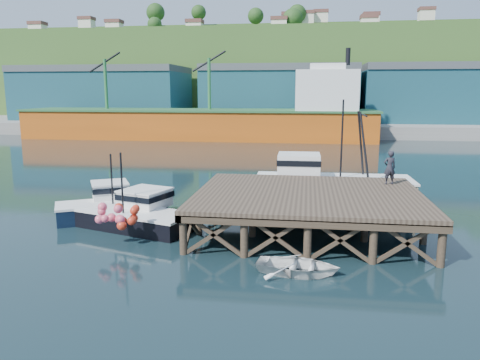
% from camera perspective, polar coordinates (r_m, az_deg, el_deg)
% --- Properties ---
extents(ground, '(300.00, 300.00, 0.00)m').
position_cam_1_polar(ground, '(26.52, -3.82, -5.61)').
color(ground, black).
rests_on(ground, ground).
extents(wharf, '(12.00, 10.00, 2.62)m').
position_cam_1_polar(wharf, '(25.29, 8.32, -1.96)').
color(wharf, brown).
rests_on(wharf, ground).
extents(far_quay, '(160.00, 40.00, 2.00)m').
position_cam_1_polar(far_quay, '(95.24, 5.00, 6.85)').
color(far_quay, gray).
rests_on(far_quay, ground).
extents(warehouse_left, '(32.00, 16.00, 9.00)m').
position_cam_1_polar(warehouse_left, '(98.52, -16.22, 9.80)').
color(warehouse_left, '#1C4B5C').
rests_on(warehouse_left, far_quay).
extents(warehouse_mid, '(28.00, 16.00, 9.00)m').
position_cam_1_polar(warehouse_mid, '(90.03, 4.87, 10.13)').
color(warehouse_mid, '#1C4B5C').
rests_on(warehouse_mid, far_quay).
extents(warehouse_right, '(30.00, 16.00, 9.00)m').
position_cam_1_polar(warehouse_right, '(93.19, 23.87, 9.28)').
color(warehouse_right, '#1C4B5C').
rests_on(warehouse_right, far_quay).
extents(cargo_ship, '(55.50, 10.00, 13.75)m').
position_cam_1_polar(cargo_ship, '(74.29, -2.55, 7.57)').
color(cargo_ship, '#C35412').
rests_on(cargo_ship, ground).
extents(hillside, '(220.00, 50.00, 22.00)m').
position_cam_1_polar(hillside, '(125.03, 5.89, 12.35)').
color(hillside, '#2D511E').
rests_on(hillside, ground).
extents(boat_navy, '(6.65, 5.02, 3.96)m').
position_cam_1_polar(boat_navy, '(29.06, -15.37, -2.89)').
color(boat_navy, black).
rests_on(boat_navy, ground).
extents(boat_black, '(7.41, 6.15, 4.30)m').
position_cam_1_polar(boat_black, '(26.72, -12.64, -3.97)').
color(boat_black, black).
rests_on(boat_black, ground).
extents(trawler, '(10.42, 3.86, 6.94)m').
position_cam_1_polar(trawler, '(31.98, 10.86, -0.30)').
color(trawler, beige).
rests_on(trawler, ground).
extents(dinghy, '(3.71, 2.86, 0.71)m').
position_cam_1_polar(dinghy, '(19.82, 7.07, -10.34)').
color(dinghy, white).
rests_on(dinghy, ground).
extents(dockworker, '(0.81, 0.63, 1.97)m').
position_cam_1_polar(dockworker, '(28.47, 17.77, 1.45)').
color(dockworker, '#212029').
rests_on(dockworker, wharf).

